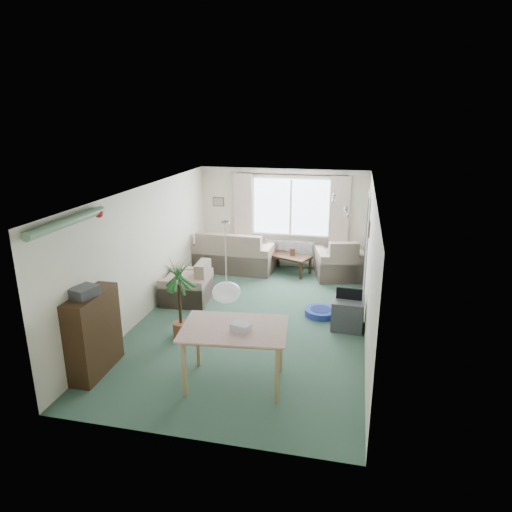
% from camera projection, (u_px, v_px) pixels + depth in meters
% --- Properties ---
extents(ground, '(6.50, 6.50, 0.00)m').
position_uv_depth(ground, '(252.00, 321.00, 8.33)').
color(ground, '#325442').
extents(window, '(1.80, 0.03, 1.30)m').
position_uv_depth(window, '(291.00, 207.00, 10.85)').
color(window, white).
extents(curtain_rod, '(2.60, 0.03, 0.03)m').
position_uv_depth(curtain_rod, '(291.00, 175.00, 10.55)').
color(curtain_rod, black).
extents(curtain_left, '(0.45, 0.08, 2.00)m').
position_uv_depth(curtain_left, '(243.00, 215.00, 11.07)').
color(curtain_left, beige).
extents(curtain_right, '(0.45, 0.08, 2.00)m').
position_uv_depth(curtain_right, '(339.00, 219.00, 10.59)').
color(curtain_right, beige).
extents(radiator, '(1.20, 0.10, 0.55)m').
position_uv_depth(radiator, '(290.00, 251.00, 11.15)').
color(radiator, white).
extents(doorway, '(0.03, 0.95, 2.00)m').
position_uv_depth(doorway, '(367.00, 243.00, 9.67)').
color(doorway, black).
extents(pendant_lamp, '(0.36, 0.36, 0.36)m').
position_uv_depth(pendant_lamp, '(226.00, 292.00, 5.71)').
color(pendant_lamp, white).
extents(tinsel_garland, '(1.60, 1.60, 0.12)m').
position_uv_depth(tinsel_garland, '(68.00, 222.00, 5.91)').
color(tinsel_garland, '#196626').
extents(bauble_cluster_a, '(0.20, 0.20, 0.20)m').
position_uv_depth(bauble_cluster_a, '(333.00, 195.00, 8.24)').
color(bauble_cluster_a, silver).
extents(bauble_cluster_b, '(0.20, 0.20, 0.20)m').
position_uv_depth(bauble_cluster_b, '(348.00, 208.00, 7.06)').
color(bauble_cluster_b, silver).
extents(wall_picture_back, '(0.28, 0.03, 0.22)m').
position_uv_depth(wall_picture_back, '(219.00, 202.00, 11.21)').
color(wall_picture_back, brown).
extents(wall_picture_right, '(0.03, 0.24, 0.30)m').
position_uv_depth(wall_picture_right, '(369.00, 229.00, 8.58)').
color(wall_picture_right, brown).
extents(sofa, '(1.96, 1.08, 0.96)m').
position_uv_depth(sofa, '(234.00, 250.00, 10.98)').
color(sofa, '#C2AB93').
rests_on(sofa, ground).
extents(armchair_corner, '(1.25, 1.21, 0.93)m').
position_uv_depth(armchair_corner, '(340.00, 258.00, 10.44)').
color(armchair_corner, '#C8B297').
rests_on(armchair_corner, ground).
extents(armchair_left, '(0.95, 0.99, 0.83)m').
position_uv_depth(armchair_left, '(187.00, 281.00, 9.11)').
color(armchair_left, beige).
rests_on(armchair_left, ground).
extents(coffee_table, '(1.11, 0.87, 0.44)m').
position_uv_depth(coffee_table, '(289.00, 264.00, 10.78)').
color(coffee_table, black).
rests_on(coffee_table, ground).
extents(photo_frame, '(0.12, 0.04, 0.16)m').
position_uv_depth(photo_frame, '(293.00, 252.00, 10.68)').
color(photo_frame, brown).
rests_on(photo_frame, coffee_table).
extents(bookshelf, '(0.35, 1.00, 1.22)m').
position_uv_depth(bookshelf, '(94.00, 333.00, 6.53)').
color(bookshelf, black).
rests_on(bookshelf, ground).
extents(hifi_box, '(0.36, 0.41, 0.14)m').
position_uv_depth(hifi_box, '(84.00, 292.00, 6.24)').
color(hifi_box, '#3B3C40').
rests_on(hifi_box, bookshelf).
extents(houseplant, '(0.64, 0.64, 1.37)m').
position_uv_depth(houseplant, '(179.00, 299.00, 7.55)').
color(houseplant, '#1C5321').
rests_on(houseplant, ground).
extents(dining_table, '(1.41, 1.02, 0.83)m').
position_uv_depth(dining_table, '(235.00, 356.00, 6.31)').
color(dining_table, tan).
rests_on(dining_table, ground).
extents(gift_box, '(0.29, 0.24, 0.12)m').
position_uv_depth(gift_box, '(241.00, 328.00, 6.08)').
color(gift_box, silver).
rests_on(gift_box, dining_table).
extents(tv_cube, '(0.57, 0.62, 0.53)m').
position_uv_depth(tv_cube, '(348.00, 313.00, 8.01)').
color(tv_cube, '#3A3B40').
rests_on(tv_cube, ground).
extents(pet_bed, '(0.64, 0.64, 0.12)m').
position_uv_depth(pet_bed, '(321.00, 312.00, 8.55)').
color(pet_bed, navy).
rests_on(pet_bed, ground).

